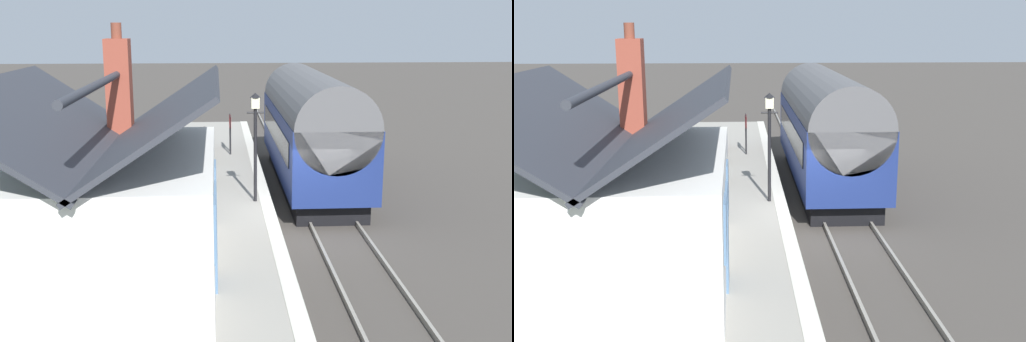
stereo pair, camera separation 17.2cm
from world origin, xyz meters
TOP-DOWN VIEW (x-y plane):
  - ground_plane at (0.00, 0.00)m, footprint 160.00×160.00m
  - platform at (0.00, 3.73)m, footprint 32.00×5.46m
  - platform_edge_coping at (0.00, 1.18)m, footprint 32.00×0.36m
  - rail_near at (0.00, -1.62)m, footprint 52.00×0.08m
  - rail_far at (0.00, -0.18)m, footprint 52.00×0.08m
  - train at (5.43, -0.90)m, footprint 10.85×2.73m
  - station_building at (-4.80, 4.90)m, footprint 7.04×4.66m
  - bench_by_lamp at (6.22, 3.23)m, footprint 1.41×0.48m
  - bench_platform_end at (8.56, 3.24)m, footprint 1.42×0.50m
  - bench_near_building at (2.99, 3.33)m, footprint 1.41×0.47m
  - planter_under_sign at (4.94, 3.61)m, footprint 0.40×0.40m
  - planter_bench_left at (8.73, 5.93)m, footprint 0.75×0.32m
  - lamp_post_platform at (0.57, 1.50)m, footprint 0.32×0.50m
  - station_sign_board at (7.74, 2.09)m, footprint 0.96×0.06m

SIDE VIEW (x-z plane):
  - ground_plane at x=0.00m, z-range 0.00..0.00m
  - rail_near at x=0.00m, z-range 0.00..0.14m
  - rail_far at x=0.00m, z-range 0.00..0.14m
  - platform at x=0.00m, z-range 0.00..0.83m
  - platform_edge_coping at x=0.00m, z-range 0.83..0.84m
  - planter_bench_left at x=8.73m, z-range 0.81..1.37m
  - planter_under_sign at x=4.94m, z-range 0.83..1.48m
  - bench_by_lamp at x=6.22m, z-range 0.86..1.74m
  - bench_platform_end at x=8.56m, z-range 0.86..1.74m
  - bench_near_building at x=2.99m, z-range 0.86..1.74m
  - station_sign_board at x=7.74m, z-range 1.23..2.80m
  - train at x=5.43m, z-range 0.06..4.38m
  - station_building at x=-4.80m, z-range -0.35..4.90m
  - lamp_post_platform at x=0.57m, z-range 1.51..4.78m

